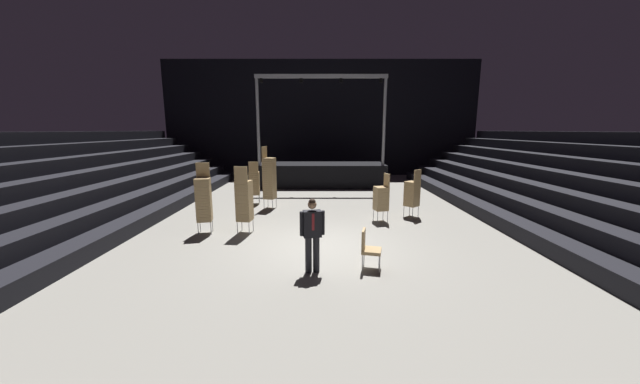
% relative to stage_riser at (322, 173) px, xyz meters
% --- Properties ---
extents(ground_plane, '(22.00, 30.00, 0.10)m').
position_rel_stage_riser_xyz_m(ground_plane, '(0.00, -10.15, -0.79)').
color(ground_plane, gray).
extents(arena_end_wall, '(22.00, 0.30, 8.00)m').
position_rel_stage_riser_xyz_m(arena_end_wall, '(0.00, 4.85, 3.26)').
color(arena_end_wall, black).
rests_on(arena_end_wall, ground_plane).
extents(bleacher_bank_left, '(5.25, 24.00, 3.15)m').
position_rel_stage_riser_xyz_m(bleacher_bank_left, '(-8.38, -9.15, 0.83)').
color(bleacher_bank_left, black).
rests_on(bleacher_bank_left, ground_plane).
extents(bleacher_bank_right, '(5.25, 24.00, 3.15)m').
position_rel_stage_riser_xyz_m(bleacher_bank_right, '(8.38, -9.15, 0.83)').
color(bleacher_bank_right, black).
rests_on(bleacher_bank_right, ground_plane).
extents(stage_riser, '(7.29, 2.55, 6.08)m').
position_rel_stage_riser_xyz_m(stage_riser, '(0.00, 0.00, 0.00)').
color(stage_riser, black).
rests_on(stage_riser, ground_plane).
extents(man_with_tie, '(0.57, 0.30, 1.72)m').
position_rel_stage_riser_xyz_m(man_with_tie, '(-0.23, -11.93, 0.23)').
color(man_with_tie, black).
rests_on(man_with_tie, ground_plane).
extents(chair_stack_front_left, '(0.49, 0.49, 1.88)m').
position_rel_stage_riser_xyz_m(chair_stack_front_left, '(-2.94, -4.79, 0.20)').
color(chair_stack_front_left, '#B2B5BA').
rests_on(chair_stack_front_left, ground_plane).
extents(chair_stack_front_right, '(0.50, 0.50, 2.14)m').
position_rel_stage_riser_xyz_m(chair_stack_front_right, '(-2.43, -8.99, 0.33)').
color(chair_stack_front_right, '#B2B5BA').
rests_on(chair_stack_front_right, ground_plane).
extents(chair_stack_mid_left, '(0.53, 0.53, 1.71)m').
position_rel_stage_riser_xyz_m(chair_stack_mid_left, '(2.12, -7.63, 0.12)').
color(chair_stack_mid_left, '#B2B5BA').
rests_on(chair_stack_mid_left, ground_plane).
extents(chair_stack_mid_right, '(0.51, 0.51, 2.22)m').
position_rel_stage_riser_xyz_m(chair_stack_mid_right, '(-3.68, -9.03, 0.37)').
color(chair_stack_mid_right, '#B2B5BA').
rests_on(chair_stack_mid_right, ground_plane).
extents(chair_stack_mid_centre, '(0.55, 0.55, 2.56)m').
position_rel_stage_riser_xyz_m(chair_stack_mid_centre, '(-2.15, -5.62, 0.54)').
color(chair_stack_mid_centre, '#B2B5BA').
rests_on(chair_stack_mid_centre, ground_plane).
extents(chair_stack_rear_left, '(0.62, 0.62, 1.79)m').
position_rel_stage_riser_xyz_m(chair_stack_rear_left, '(3.39, -6.99, 0.16)').
color(chair_stack_rear_left, '#B2B5BA').
rests_on(chair_stack_rear_left, ground_plane).
extents(loose_chair_near_man, '(0.53, 0.53, 0.95)m').
position_rel_stage_riser_xyz_m(loose_chair_near_man, '(1.08, -11.73, -0.21)').
color(loose_chair_near_man, '#B2B5BA').
rests_on(loose_chair_near_man, ground_plane).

